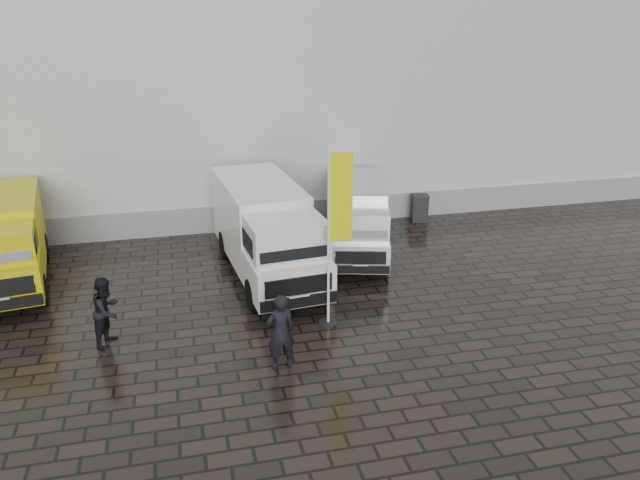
% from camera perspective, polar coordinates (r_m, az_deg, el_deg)
% --- Properties ---
extents(ground, '(120.00, 120.00, 0.00)m').
position_cam_1_polar(ground, '(17.36, 1.04, -7.42)').
color(ground, black).
rests_on(ground, ground).
extents(exhibition_hall, '(44.00, 16.00, 12.00)m').
position_cam_1_polar(exhibition_hall, '(31.41, -2.77, 16.86)').
color(exhibition_hall, silver).
rests_on(exhibition_hall, ground).
extents(hall_plinth, '(44.00, 0.15, 1.00)m').
position_cam_1_polar(hall_plinth, '(24.72, 0.96, 2.70)').
color(hall_plinth, gray).
rests_on(hall_plinth, ground).
extents(van_yellow, '(3.03, 6.02, 2.66)m').
position_cam_1_polar(van_yellow, '(21.26, -27.03, -0.41)').
color(van_yellow, '#CFC30A').
rests_on(van_yellow, ground).
extents(van_white, '(2.86, 6.83, 2.88)m').
position_cam_1_polar(van_white, '(19.60, -4.87, 0.56)').
color(van_white, white).
rests_on(van_white, ground).
extents(van_silver, '(3.22, 5.80, 2.39)m').
position_cam_1_polar(van_silver, '(21.57, 3.54, 1.84)').
color(van_silver, silver).
rests_on(van_silver, ground).
extents(flagpole, '(0.88, 0.50, 4.94)m').
position_cam_1_polar(flagpole, '(16.18, 1.43, 1.10)').
color(flagpole, black).
rests_on(flagpole, ground).
extents(wheelie_bin, '(0.77, 0.77, 1.08)m').
position_cam_1_polar(wheelie_bin, '(25.26, 9.09, 2.93)').
color(wheelie_bin, black).
rests_on(wheelie_bin, ground).
extents(person_front, '(0.77, 0.58, 1.93)m').
position_cam_1_polar(person_front, '(14.88, -3.63, -8.40)').
color(person_front, black).
rests_on(person_front, ground).
extents(person_tent, '(1.02, 1.11, 1.83)m').
position_cam_1_polar(person_tent, '(16.80, -18.91, -6.14)').
color(person_tent, black).
rests_on(person_tent, ground).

